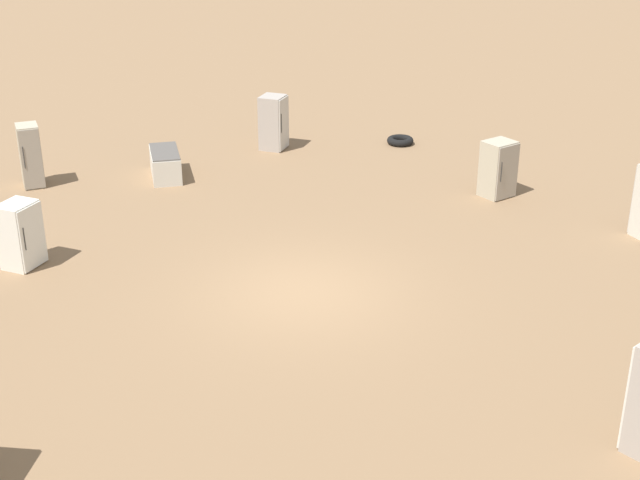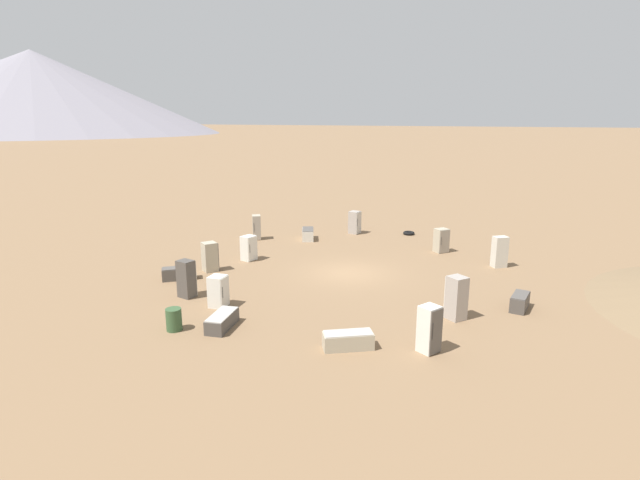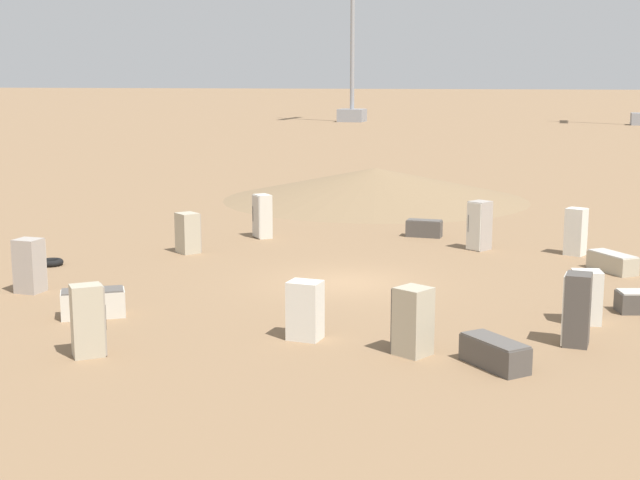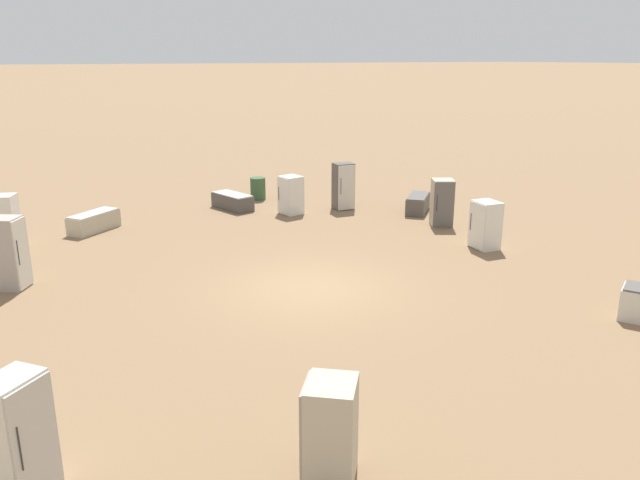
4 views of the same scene
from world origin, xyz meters
TOP-DOWN VIEW (x-y plane):
  - ground_plane at (0.00, 0.00)m, footprint 1000.00×1000.00m
  - mountain_ridge_0 at (-250.37, 143.55)m, footprint 188.83×188.83m
  - discarded_fridge_0 at (3.92, -8.28)m, footprint 1.88×1.66m
  - discarded_fridge_1 at (-3.73, 8.90)m, footprint 0.76×0.78m
  - discarded_fridge_2 at (6.67, -3.61)m, footprint 0.98×0.95m
  - discarded_fridge_3 at (-5.79, 5.64)m, footprint 1.50×1.85m
  - discarded_fridge_4 at (-2.96, -7.27)m, footprint 0.83×0.85m
  - discarded_fridge_5 at (-6.28, -0.51)m, footprint 0.75×0.86m
  - discarded_fridge_6 at (-5.07, -7.00)m, footprint 0.78×0.69m
  - discarded_fridge_7 at (-8.94, 3.98)m, footprint 0.88×0.91m
  - discarded_fridge_8 at (-1.32, -9.04)m, footprint 1.19×1.93m
  - discarded_fridge_9 at (3.23, 6.76)m, footprint 1.02×1.03m
  - discarded_fridge_10 at (6.58, -7.12)m, footprint 0.86×0.86m
  - discarded_fridge_11 at (-6.86, -3.29)m, footprint 0.98×1.00m
  - discarded_fridge_12 at (-7.30, -5.22)m, footprint 1.70×1.69m
  - discarded_fridge_13 at (8.91, -1.19)m, footprint 0.68×1.45m
  - discarded_fridge_14 at (6.97, 5.13)m, footprint 0.95×0.93m
  - scrap_tire at (-0.12, 10.44)m, footprint 0.82×0.82m
  - rusty_barrel at (-2.84, -10.13)m, footprint 0.62×0.62m

SIDE VIEW (x-z plane):
  - ground_plane at x=0.00m, z-range 0.00..0.00m
  - scrap_tire at x=-0.12m, z-range 0.00..0.22m
  - discarded_fridge_8 at x=-1.32m, z-range 0.00..0.60m
  - discarded_fridge_0 at x=3.92m, z-range 0.00..0.63m
  - discarded_fridge_12 at x=-7.30m, z-range 0.00..0.65m
  - discarded_fridge_13 at x=8.91m, z-range 0.00..0.70m
  - discarded_fridge_3 at x=-5.79m, z-range 0.00..0.76m
  - rusty_barrel at x=-2.84m, z-range 0.00..0.90m
  - discarded_fridge_4 at x=-2.96m, z-range 0.00..1.42m
  - discarded_fridge_5 at x=-6.28m, z-range 0.00..1.47m
  - discarded_fridge_9 at x=3.23m, z-range 0.00..1.50m
  - discarded_fridge_11 at x=-6.86m, z-range 0.00..1.62m
  - discarded_fridge_1 at x=-3.73m, z-range 0.00..1.64m
  - discarded_fridge_7 at x=-8.94m, z-range 0.00..1.70m
  - discarded_fridge_10 at x=6.58m, z-range 0.00..1.73m
  - discarded_fridge_14 at x=6.97m, z-range 0.00..1.77m
  - discarded_fridge_6 at x=-5.07m, z-range 0.00..1.78m
  - discarded_fridge_2 at x=6.67m, z-range 0.00..1.85m
  - mountain_ridge_0 at x=-250.37m, z-range 0.00..42.60m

